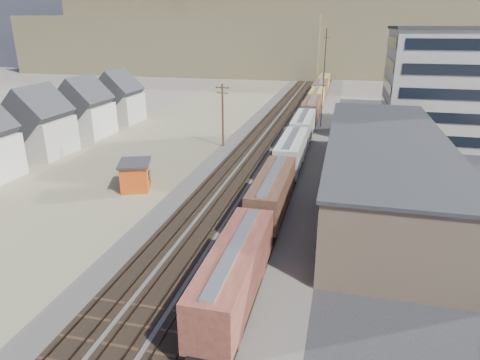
% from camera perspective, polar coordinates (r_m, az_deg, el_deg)
% --- Properties ---
extents(ground, '(300.00, 300.00, 0.00)m').
position_cam_1_polar(ground, '(31.02, -8.65, -17.11)').
color(ground, '#6B6356').
rests_on(ground, ground).
extents(ballast_bed, '(18.00, 200.00, 0.06)m').
position_cam_1_polar(ballast_bed, '(75.68, 5.64, 5.68)').
color(ballast_bed, '#4C4742').
rests_on(ballast_bed, ground).
extents(dirt_yard, '(24.00, 180.00, 0.03)m').
position_cam_1_polar(dirt_yard, '(71.97, -11.58, 4.61)').
color(dirt_yard, '#817859').
rests_on(dirt_yard, ground).
extents(asphalt_lot, '(26.00, 120.00, 0.04)m').
position_cam_1_polar(asphalt_lot, '(61.74, 24.11, 0.67)').
color(asphalt_lot, '#232326').
rests_on(asphalt_lot, ground).
extents(rail_tracks, '(11.40, 200.00, 0.24)m').
position_cam_1_polar(rail_tracks, '(75.74, 5.23, 5.77)').
color(rail_tracks, black).
rests_on(rail_tracks, ground).
extents(freight_train, '(3.00, 119.74, 4.46)m').
position_cam_1_polar(freight_train, '(79.42, 8.97, 8.26)').
color(freight_train, black).
rests_on(freight_train, ground).
extents(warehouse, '(12.40, 40.40, 7.25)m').
position_cam_1_polar(warehouse, '(50.19, 18.63, 1.59)').
color(warehouse, tan).
rests_on(warehouse, ground).
extents(office_tower, '(22.60, 18.60, 18.45)m').
position_cam_1_polar(office_tower, '(80.19, 27.02, 11.18)').
color(office_tower, '#9E998E').
rests_on(office_tower, ground).
extents(utility_pole_north, '(2.20, 0.32, 10.00)m').
position_cam_1_polar(utility_pole_north, '(68.60, -2.33, 8.79)').
color(utility_pole_north, '#382619').
rests_on(utility_pole_north, ground).
extents(radio_mast, '(1.20, 0.16, 18.00)m').
position_cam_1_polar(radio_mast, '(83.31, 11.09, 13.09)').
color(radio_mast, black).
rests_on(radio_mast, ground).
extents(townhouse_row, '(8.15, 68.16, 10.47)m').
position_cam_1_polar(townhouse_row, '(66.50, -28.46, 5.18)').
color(townhouse_row, '#B7B2A8').
rests_on(townhouse_row, ground).
extents(hills_north, '(265.00, 80.00, 32.00)m').
position_cam_1_polar(hills_north, '(190.90, 11.31, 18.27)').
color(hills_north, brown).
rests_on(hills_north, ground).
extents(maintenance_shed, '(4.92, 5.54, 3.37)m').
position_cam_1_polar(maintenance_shed, '(52.57, -13.77, 0.67)').
color(maintenance_shed, '#D04A13').
rests_on(maintenance_shed, ground).
extents(parked_car_blue, '(4.62, 6.07, 1.53)m').
position_cam_1_polar(parked_car_blue, '(83.96, 21.04, 6.39)').
color(parked_car_blue, navy).
rests_on(parked_car_blue, ground).
extents(parked_car_far, '(2.27, 4.61, 1.51)m').
position_cam_1_polar(parked_car_far, '(88.02, 26.42, 6.20)').
color(parked_car_far, silver).
rests_on(parked_car_far, ground).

